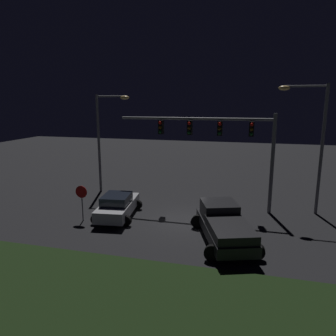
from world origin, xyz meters
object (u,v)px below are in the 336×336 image
object	(u,v)px
traffic_signal_gantry	(220,136)
street_lamp_left	(105,131)
car_sedan	(118,206)
street_lamp_right	(313,134)
pickup_truck	(224,223)
stop_sign	(82,196)

from	to	relation	value
traffic_signal_gantry	street_lamp_left	world-z (taller)	street_lamp_left
car_sedan	street_lamp_right	size ratio (longest dim) A/B	0.55
car_sedan	traffic_signal_gantry	world-z (taller)	traffic_signal_gantry
pickup_truck	traffic_signal_gantry	xyz separation A→B (m)	(-0.78, 5.08, 4.03)
car_sedan	street_lamp_left	bearing A→B (deg)	24.49
pickup_truck	traffic_signal_gantry	size ratio (longest dim) A/B	0.56
pickup_truck	stop_sign	world-z (taller)	stop_sign
street_lamp_left	stop_sign	xyz separation A→B (m)	(1.33, -6.32, -3.37)
car_sedan	street_lamp_right	distance (m)	13.13
pickup_truck	traffic_signal_gantry	distance (m)	6.53
stop_sign	traffic_signal_gantry	bearing A→B (deg)	29.11
street_lamp_left	street_lamp_right	distance (m)	14.95
stop_sign	pickup_truck	bearing A→B (deg)	-4.79
traffic_signal_gantry	stop_sign	size ratio (longest dim) A/B	4.63
stop_sign	car_sedan	bearing A→B (deg)	33.10
car_sedan	traffic_signal_gantry	xyz separation A→B (m)	(6.02, 3.18, 4.29)
pickup_truck	street_lamp_left	size ratio (longest dim) A/B	0.74
street_lamp_left	street_lamp_right	size ratio (longest dim) A/B	0.94
traffic_signal_gantry	street_lamp_right	size ratio (longest dim) A/B	1.24
traffic_signal_gantry	car_sedan	bearing A→B (deg)	-152.17
street_lamp_left	street_lamp_right	bearing A→B (deg)	-5.14
pickup_truck	stop_sign	xyz separation A→B (m)	(-8.62, 0.72, 0.56)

